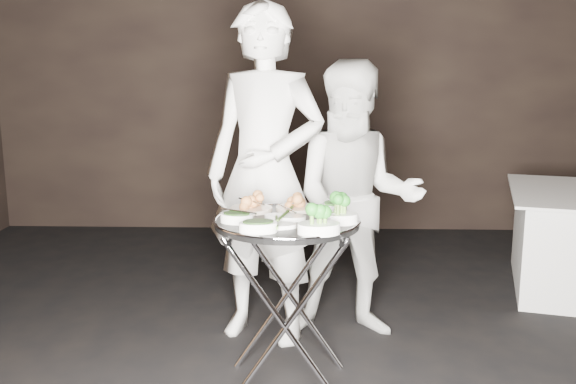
{
  "coord_description": "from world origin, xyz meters",
  "views": [
    {
      "loc": [
        -0.09,
        -2.48,
        1.56
      ],
      "look_at": [
        -0.19,
        0.56,
        0.95
      ],
      "focal_mm": 40.0,
      "sensor_mm": 36.0,
      "label": 1
    }
  ],
  "objects_px": {
    "serving_tray": "(287,222)",
    "waiter_right": "(356,201)",
    "tray_stand": "(287,297)",
    "waiter_left": "(265,175)"
  },
  "relations": [
    {
      "from": "serving_tray",
      "to": "waiter_right",
      "type": "height_order",
      "value": "waiter_right"
    },
    {
      "from": "tray_stand",
      "to": "serving_tray",
      "type": "bearing_deg",
      "value": 104.04
    },
    {
      "from": "waiter_left",
      "to": "waiter_right",
      "type": "xyz_separation_m",
      "value": [
        0.52,
        0.05,
        -0.16
      ]
    },
    {
      "from": "serving_tray",
      "to": "waiter_right",
      "type": "relative_size",
      "value": 0.43
    },
    {
      "from": "serving_tray",
      "to": "waiter_left",
      "type": "bearing_deg",
      "value": 102.86
    },
    {
      "from": "tray_stand",
      "to": "waiter_left",
      "type": "bearing_deg",
      "value": 102.86
    },
    {
      "from": "tray_stand",
      "to": "waiter_right",
      "type": "bearing_deg",
      "value": 61.3
    },
    {
      "from": "serving_tray",
      "to": "tray_stand",
      "type": "bearing_deg",
      "value": -75.96
    },
    {
      "from": "tray_stand",
      "to": "waiter_right",
      "type": "height_order",
      "value": "waiter_right"
    },
    {
      "from": "tray_stand",
      "to": "waiter_left",
      "type": "distance_m",
      "value": 0.81
    }
  ]
}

